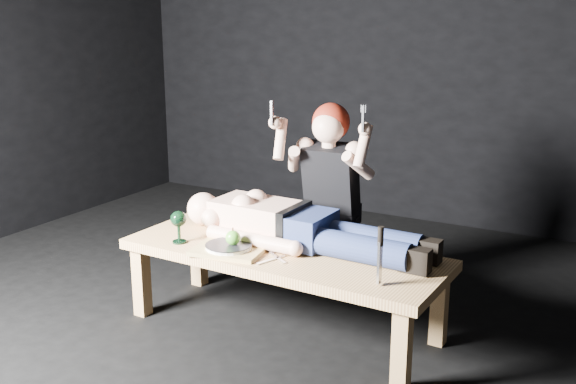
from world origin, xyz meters
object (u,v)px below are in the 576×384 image
object	(u,v)px
kneeling_woman	(335,197)
goblet	(179,227)
serving_tray	(229,250)
carving_knife	(380,256)
lying_man	(303,223)
table	(283,289)

from	to	relation	value
kneeling_woman	goblet	size ratio (longest dim) A/B	6.76
goblet	serving_tray	bearing A→B (deg)	1.17
goblet	carving_knife	xyz separation A→B (m)	(1.16, -0.03, 0.05)
lying_man	kneeling_woman	size ratio (longest dim) A/B	1.32
table	goblet	distance (m)	0.65
kneeling_woman	serving_tray	size ratio (longest dim) A/B	3.34
goblet	lying_man	bearing A→B (deg)	26.56
kneeling_woman	serving_tray	world-z (taller)	kneeling_woman
table	serving_tray	world-z (taller)	serving_tray
table	goblet	xyz separation A→B (m)	(-0.54, -0.18, 0.31)
goblet	table	bearing A→B (deg)	18.17
lying_man	goblet	world-z (taller)	lying_man
carving_knife	serving_tray	bearing A→B (deg)	179.48
serving_tray	goblet	world-z (taller)	goblet
serving_tray	carving_knife	xyz separation A→B (m)	(0.84, -0.03, 0.13)
table	kneeling_woman	distance (m)	0.69
table	carving_knife	world-z (taller)	carving_knife
table	serving_tray	xyz separation A→B (m)	(-0.23, -0.17, 0.24)
serving_tray	lying_man	bearing A→B (deg)	46.14
kneeling_woman	carving_knife	distance (m)	0.99
kneeling_woman	carving_knife	bearing A→B (deg)	-57.54
table	kneeling_woman	bearing A→B (deg)	89.57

